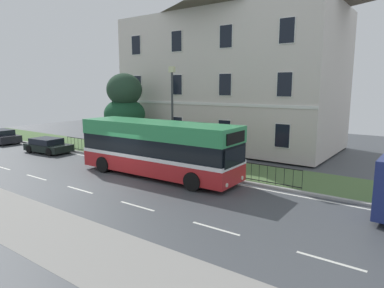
{
  "coord_description": "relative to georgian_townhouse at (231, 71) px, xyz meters",
  "views": [
    {
      "loc": [
        14.17,
        -11.78,
        5.12
      ],
      "look_at": [
        1.74,
        5.38,
        1.51
      ],
      "focal_mm": 31.84,
      "sensor_mm": 36.0,
      "label": 1
    }
  ],
  "objects": [
    {
      "name": "georgian_townhouse",
      "position": [
        0.0,
        0.0,
        0.0
      ],
      "size": [
        17.8,
        9.26,
        12.41
      ],
      "color": "beige",
      "rests_on": "ground_plane"
    },
    {
      "name": "single_decker_bus",
      "position": [
        1.88,
        -11.5,
        -4.71
      ],
      "size": [
        9.99,
        2.9,
        3.13
      ],
      "rotation": [
        0.0,
        0.0,
        0.02
      ],
      "color": "#B12023",
      "rests_on": "ground_plane"
    },
    {
      "name": "parked_hatchback_01",
      "position": [
        -9.78,
        -11.24,
        -5.8
      ],
      "size": [
        3.88,
        2.18,
        1.12
      ],
      "rotation": [
        0.0,
        0.0,
        0.09
      ],
      "color": "black",
      "rests_on": "ground_plane"
    },
    {
      "name": "ground_plane",
      "position": [
        0.47,
        -13.27,
        -6.37
      ],
      "size": [
        60.0,
        56.0,
        0.18
      ],
      "color": "#42464B"
    },
    {
      "name": "parked_hatchback_00",
      "position": [
        -17.29,
        -11.2,
        -5.75
      ],
      "size": [
        3.8,
        2.01,
        1.23
      ],
      "rotation": [
        0.0,
        0.0,
        -0.03
      ],
      "color": "black",
      "rests_on": "ground_plane"
    },
    {
      "name": "iron_verge_railing",
      "position": [
        -0.0,
        -9.61,
        -5.73
      ],
      "size": [
        19.19,
        0.04,
        0.97
      ],
      "color": "black",
      "rests_on": "ground_plane"
    },
    {
      "name": "litter_bin",
      "position": [
        -5.05,
        -9.22,
        -5.72
      ],
      "size": [
        0.48,
        0.48,
        1.02
      ],
      "color": "#23472D",
      "rests_on": "ground_plane"
    },
    {
      "name": "street_lamp_post",
      "position": [
        1.01,
        -9.1,
        -2.65
      ],
      "size": [
        0.36,
        0.24,
        6.2
      ],
      "color": "#333338",
      "rests_on": "ground_plane"
    },
    {
      "name": "evergreen_tree",
      "position": [
        -5.67,
        -6.82,
        -3.94
      ],
      "size": [
        4.14,
        4.14,
        6.39
      ],
      "color": "#423328",
      "rests_on": "ground_plane"
    }
  ]
}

